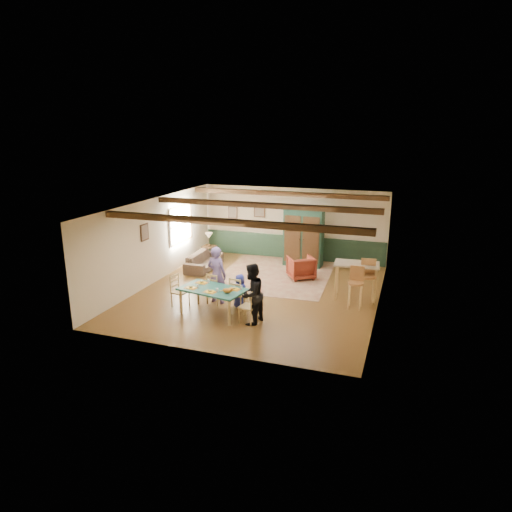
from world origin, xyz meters
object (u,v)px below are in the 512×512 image
(table_lamp, at_px, (209,239))
(bar_stool_left, at_px, (356,288))
(armoire, at_px, (304,237))
(sofa, at_px, (204,261))
(dining_chair_end_left, at_px, (180,291))
(person_child, at_px, (240,291))
(counter_table, at_px, (356,280))
(person_woman, at_px, (251,294))
(bar_stool_right, at_px, (367,282))
(person_man, at_px, (217,275))
(dining_chair_far_left, at_px, (216,288))
(end_table, at_px, (209,253))
(armchair, at_px, (301,268))
(cat, at_px, (227,290))
(dining_table, at_px, (213,301))
(dining_chair_far_right, at_px, (239,293))
(dining_chair_end_right, at_px, (248,306))

(table_lamp, relative_size, bar_stool_left, 0.43)
(bar_stool_left, bearing_deg, armoire, 122.57)
(sofa, bearing_deg, dining_chair_end_left, -166.91)
(person_child, xyz_separation_m, counter_table, (2.92, 1.81, 0.05))
(person_woman, distance_m, person_child, 1.16)
(bar_stool_right, bearing_deg, table_lamp, 152.86)
(table_lamp, bearing_deg, armoire, 7.25)
(person_man, bearing_deg, dining_chair_far_left, 90.00)
(bar_stool_left, bearing_deg, table_lamp, 151.57)
(person_child, bearing_deg, end_table, -44.66)
(bar_stool_left, bearing_deg, person_man, -168.05)
(person_child, xyz_separation_m, armchair, (1.00, 3.04, -0.11))
(cat, distance_m, bar_stool_left, 3.56)
(dining_table, bearing_deg, dining_chair_far_left, 108.19)
(dining_table, distance_m, cat, 0.70)
(bar_stool_left, bearing_deg, dining_chair_far_right, -161.38)
(dining_table, height_order, end_table, dining_table)
(dining_chair_far_left, height_order, dining_chair_end_right, same)
(person_woman, height_order, end_table, person_woman)
(dining_chair_far_left, xyz_separation_m, bar_stool_left, (3.78, 0.91, 0.13))
(sofa, relative_size, table_lamp, 3.79)
(person_woman, distance_m, bar_stool_right, 3.57)
(bar_stool_left, height_order, bar_stool_right, bar_stool_right)
(end_table, distance_m, counter_table, 6.14)
(bar_stool_right, bearing_deg, counter_table, 135.58)
(armoire, xyz_separation_m, bar_stool_left, (2.29, -3.52, -0.49))
(end_table, distance_m, table_lamp, 0.53)
(armchair, relative_size, bar_stool_right, 0.66)
(armoire, bearing_deg, bar_stool_right, -47.60)
(dining_table, relative_size, armchair, 2.10)
(sofa, bearing_deg, end_table, 13.08)
(dining_chair_far_right, xyz_separation_m, person_woman, (0.67, -0.83, 0.33))
(sofa, xyz_separation_m, bar_stool_left, (5.53, -2.05, 0.31))
(dining_table, height_order, armchair, armchair)
(cat, relative_size, armchair, 0.42)
(person_child, relative_size, table_lamp, 1.90)
(armchair, bearing_deg, cat, 41.97)
(dining_chair_far_left, relative_size, cat, 2.64)
(dining_chair_end_left, bearing_deg, end_table, 25.51)
(dining_chair_far_left, relative_size, person_child, 0.95)
(dining_chair_end_right, xyz_separation_m, counter_table, (2.36, 2.69, 0.07))
(dining_chair_end_left, bearing_deg, table_lamp, 25.51)
(armoire, distance_m, end_table, 3.62)
(end_table, relative_size, counter_table, 0.44)
(dining_chair_far_left, bearing_deg, armchair, -109.84)
(dining_chair_far_left, relative_size, person_man, 0.55)
(armchair, xyz_separation_m, bar_stool_left, (2.02, -2.07, 0.21))
(person_child, height_order, armchair, person_child)
(dining_chair_far_right, relative_size, armchair, 1.11)
(dining_chair_end_left, xyz_separation_m, armoire, (2.32, 4.97, 0.62))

